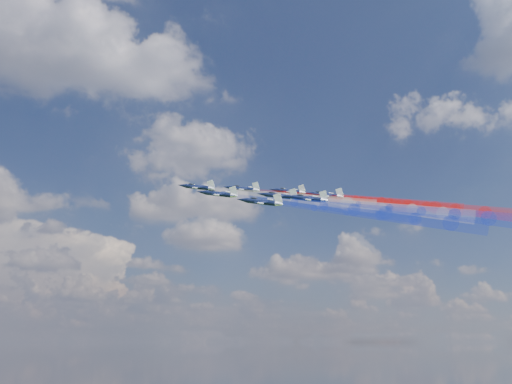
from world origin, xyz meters
name	(u,v)px	position (x,y,z in m)	size (l,w,h in m)	color
jet_lead	(198,187)	(-36.07, 9.48, 133.39)	(8.89, 11.11, 2.96)	black
trail_lead	(292,197)	(-13.23, -2.91, 128.91)	(3.70, 42.92, 3.70)	white
jet_inner_left	(219,194)	(-32.80, -4.04, 128.21)	(8.89, 11.11, 2.96)	black
trail_inner_left	(324,206)	(-9.96, -16.43, 123.73)	(3.70, 42.92, 3.70)	#1830D3
jet_inner_right	(243,189)	(-22.81, 11.89, 134.50)	(8.89, 11.11, 2.96)	black
trail_inner_right	(336,199)	(0.03, -0.50, 130.02)	(3.70, 42.92, 3.70)	red
jet_outer_left	(262,202)	(-25.68, -18.11, 123.20)	(8.89, 11.11, 2.96)	black
trail_outer_left	(380,215)	(-2.84, -30.49, 118.73)	(3.70, 42.92, 3.70)	#1830D3
jet_center_third	(279,196)	(-16.62, -2.24, 129.26)	(8.89, 11.11, 2.96)	black
trail_center_third	(382,207)	(6.22, -14.63, 124.79)	(3.70, 42.92, 3.70)	white
jet_outer_right	(289,191)	(-9.00, 12.30, 134.85)	(8.89, 11.11, 2.96)	black
trail_outer_right	(381,201)	(13.85, -0.08, 130.37)	(3.70, 42.92, 3.70)	red
jet_rear_left	(308,199)	(-12.95, -13.78, 125.90)	(8.89, 11.11, 2.96)	black
trail_rear_left	(422,211)	(9.89, -26.17, 121.42)	(3.70, 42.92, 3.70)	#1830D3
jet_rear_right	(325,195)	(-2.40, 0.78, 131.20)	(8.89, 11.11, 2.96)	black
trail_rear_right	(426,206)	(20.45, -11.61, 126.73)	(3.70, 42.92, 3.70)	red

